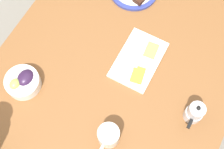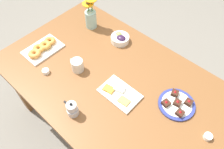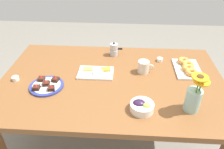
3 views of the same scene
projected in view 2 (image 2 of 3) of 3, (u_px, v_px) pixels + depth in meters
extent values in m
plane|color=slate|center=(112.00, 124.00, 2.09)|extent=(6.00, 6.00, 0.00)
cube|color=brown|center=(112.00, 80.00, 1.51)|extent=(1.60, 1.00, 0.04)
cube|color=brown|center=(216.00, 126.00, 1.70)|extent=(0.07, 0.07, 0.70)
cube|color=brown|center=(89.00, 39.00, 2.29)|extent=(0.07, 0.07, 0.70)
cube|color=brown|center=(19.00, 88.00, 1.92)|extent=(0.07, 0.07, 0.70)
cylinder|color=beige|center=(77.00, 65.00, 1.51)|extent=(0.08, 0.08, 0.09)
cylinder|color=brown|center=(77.00, 62.00, 1.47)|extent=(0.07, 0.07, 0.00)
torus|color=beige|center=(72.00, 61.00, 1.53)|extent=(0.05, 0.01, 0.05)
cylinder|color=white|center=(120.00, 39.00, 1.70)|extent=(0.14, 0.14, 0.05)
ellipsoid|color=#2D1938|center=(121.00, 39.00, 1.67)|extent=(0.08, 0.06, 0.04)
ellipsoid|color=#9EC14C|center=(119.00, 34.00, 1.69)|extent=(0.05, 0.04, 0.04)
cube|color=white|center=(120.00, 94.00, 1.41)|extent=(0.26, 0.17, 0.01)
cube|color=#EFB74C|center=(124.00, 101.00, 1.37)|extent=(0.07, 0.06, 0.01)
cube|color=white|center=(120.00, 88.00, 1.42)|extent=(0.08, 0.07, 0.02)
cube|color=orange|center=(109.00, 89.00, 1.42)|extent=(0.08, 0.06, 0.02)
cube|color=white|center=(43.00, 49.00, 1.65)|extent=(0.19, 0.28, 0.01)
torus|color=orange|center=(50.00, 41.00, 1.67)|extent=(0.11, 0.11, 0.03)
torus|color=gold|center=(45.00, 45.00, 1.64)|extent=(0.13, 0.13, 0.04)
torus|color=gold|center=(39.00, 48.00, 1.63)|extent=(0.12, 0.12, 0.03)
torus|color=#D98D3F|center=(35.00, 54.00, 1.59)|extent=(0.12, 0.12, 0.04)
cylinder|color=white|center=(46.00, 71.00, 1.52)|extent=(0.05, 0.05, 0.03)
cylinder|color=#C68923|center=(45.00, 71.00, 1.51)|extent=(0.04, 0.04, 0.01)
cylinder|color=white|center=(208.00, 137.00, 1.23)|extent=(0.05, 0.05, 0.03)
cylinder|color=maroon|center=(208.00, 136.00, 1.22)|extent=(0.04, 0.04, 0.01)
cylinder|color=navy|center=(177.00, 104.00, 1.37)|extent=(0.23, 0.23, 0.01)
cylinder|color=white|center=(177.00, 104.00, 1.36)|extent=(0.19, 0.19, 0.01)
cube|color=#381E14|center=(180.00, 113.00, 1.31)|extent=(0.05, 0.05, 0.02)
cone|color=red|center=(181.00, 111.00, 1.29)|extent=(0.02, 0.02, 0.01)
cube|color=#381E14|center=(166.00, 103.00, 1.35)|extent=(0.05, 0.05, 0.02)
cone|color=red|center=(167.00, 102.00, 1.33)|extent=(0.02, 0.02, 0.01)
cube|color=#381E14|center=(189.00, 102.00, 1.35)|extent=(0.05, 0.05, 0.02)
cone|color=red|center=(189.00, 101.00, 1.34)|extent=(0.02, 0.02, 0.01)
cube|color=#381E14|center=(175.00, 93.00, 1.39)|extent=(0.05, 0.05, 0.02)
cone|color=red|center=(176.00, 91.00, 1.38)|extent=(0.02, 0.02, 0.01)
cube|color=#381E14|center=(177.00, 103.00, 1.35)|extent=(0.05, 0.05, 0.02)
cone|color=red|center=(178.00, 101.00, 1.33)|extent=(0.02, 0.02, 0.01)
cylinder|color=#99C1B7|center=(91.00, 19.00, 1.77)|extent=(0.09, 0.09, 0.14)
cylinder|color=#3D702D|center=(92.00, 5.00, 1.68)|extent=(0.01, 0.01, 0.10)
cylinder|color=#3D702D|center=(88.00, 7.00, 1.69)|extent=(0.01, 0.01, 0.06)
cylinder|color=yellow|center=(88.00, 4.00, 1.67)|extent=(0.09, 0.09, 0.01)
cylinder|color=#472D14|center=(88.00, 3.00, 1.66)|extent=(0.04, 0.04, 0.01)
cylinder|color=#B7B7BC|center=(73.00, 111.00, 1.32)|extent=(0.07, 0.07, 0.05)
cylinder|color=#B7B7BC|center=(72.00, 109.00, 1.29)|extent=(0.05, 0.05, 0.01)
cylinder|color=#B7B7BC|center=(72.00, 107.00, 1.27)|extent=(0.06, 0.06, 0.04)
sphere|color=black|center=(71.00, 104.00, 1.25)|extent=(0.02, 0.02, 0.02)
cube|color=black|center=(66.00, 103.00, 1.31)|extent=(0.04, 0.01, 0.01)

